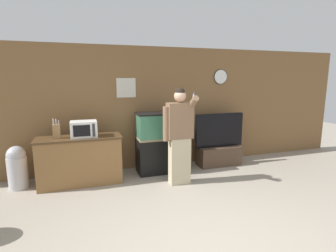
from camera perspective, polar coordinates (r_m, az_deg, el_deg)
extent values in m
plane|color=gray|center=(3.44, 9.20, -24.23)|extent=(18.00, 18.00, 0.00)
cube|color=brown|center=(5.69, -4.44, 3.84)|extent=(10.00, 0.06, 2.60)
cube|color=beige|center=(5.53, -9.10, 8.21)|extent=(0.40, 0.02, 0.40)
cylinder|color=white|center=(6.26, 11.37, 10.45)|extent=(0.32, 0.03, 0.32)
cylinder|color=black|center=(6.26, 11.36, 10.45)|extent=(0.34, 0.01, 0.34)
cube|color=brown|center=(5.15, -18.53, -7.31)|extent=(1.46, 0.52, 0.86)
cube|color=#48321C|center=(5.03, -18.82, -2.45)|extent=(1.50, 0.56, 0.03)
cube|color=white|center=(4.99, -17.85, -0.61)|extent=(0.46, 0.33, 0.29)
cube|color=black|center=(4.82, -18.26, -1.00)|extent=(0.29, 0.01, 0.20)
cube|color=#2D2D33|center=(4.82, -15.86, -0.86)|extent=(0.05, 0.01, 0.23)
cube|color=olive|center=(5.02, -23.11, -1.09)|extent=(0.12, 0.09, 0.25)
cylinder|color=#B7B7BC|center=(5.00, -23.73, 0.91)|extent=(0.02, 0.02, 0.11)
cylinder|color=#B7B7BC|center=(5.00, -23.24, 0.89)|extent=(0.02, 0.02, 0.10)
cylinder|color=#B7B7BC|center=(4.99, -22.75, 0.77)|extent=(0.02, 0.02, 0.07)
cylinder|color=#B7B7BC|center=(5.04, -23.68, 0.82)|extent=(0.02, 0.02, 0.08)
cylinder|color=#B7B7BC|center=(5.03, -23.20, 0.86)|extent=(0.02, 0.02, 0.08)
cube|color=black|center=(5.51, -2.32, -6.41)|extent=(0.84, 0.50, 0.71)
cube|color=#937F5B|center=(5.41, -2.35, -2.62)|extent=(0.81, 0.48, 0.04)
cube|color=#387556|center=(5.36, -2.37, 0.02)|extent=(0.80, 0.48, 0.53)
cube|color=black|center=(5.32, -2.39, 2.75)|extent=(0.84, 0.50, 0.03)
cube|color=#4C3828|center=(6.08, 10.97, -6.36)|extent=(0.96, 0.40, 0.43)
cube|color=black|center=(5.94, 11.17, -0.97)|extent=(1.13, 0.05, 0.74)
cube|color=black|center=(5.96, 11.03, -0.92)|extent=(1.16, 0.01, 0.77)
cube|color=#BCAD89|center=(4.91, 2.52, -7.59)|extent=(0.37, 0.21, 0.86)
cube|color=brown|center=(4.73, 2.59, 1.17)|extent=(0.47, 0.22, 0.65)
sphere|color=tan|center=(4.68, 2.63, 6.54)|extent=(0.22, 0.22, 0.22)
sphere|color=black|center=(4.67, 2.64, 7.26)|extent=(0.18, 0.18, 0.18)
cylinder|color=brown|center=(4.65, -0.38, 0.47)|extent=(0.12, 0.12, 0.62)
cylinder|color=brown|center=(4.63, 5.42, 5.01)|extent=(0.11, 0.34, 0.28)
cylinder|color=white|center=(4.60, 5.54, 6.28)|extent=(0.02, 0.06, 0.11)
cylinder|color=#2856B2|center=(4.58, 5.66, 7.01)|extent=(0.02, 0.03, 0.05)
cylinder|color=#B7B7BC|center=(5.44, -29.87, -8.80)|extent=(0.34, 0.34, 0.57)
sphere|color=#ADADB2|center=(5.35, -30.19, -5.47)|extent=(0.32, 0.32, 0.32)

